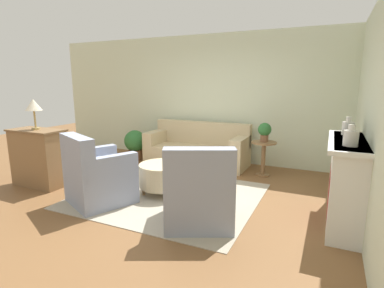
# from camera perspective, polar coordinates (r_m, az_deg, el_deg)

# --- Properties ---
(ground_plane) EXTENTS (16.00, 16.00, 0.00)m
(ground_plane) POSITION_cam_1_polar(r_m,az_deg,el_deg) (4.83, -4.43, -9.81)
(ground_plane) COLOR brown
(wall_back) EXTENTS (8.85, 0.12, 2.80)m
(wall_back) POSITION_cam_1_polar(r_m,az_deg,el_deg) (6.78, 5.82, 8.53)
(wall_back) COLOR beige
(wall_back) RESTS_ON ground_plane
(wall_right) EXTENTS (0.12, 9.29, 2.80)m
(wall_right) POSITION_cam_1_polar(r_m,az_deg,el_deg) (3.95, 31.92, 4.59)
(wall_right) COLOR beige
(wall_right) RESTS_ON ground_plane
(rug) EXTENTS (2.73, 2.39, 0.01)m
(rug) POSITION_cam_1_polar(r_m,az_deg,el_deg) (4.83, -4.43, -9.75)
(rug) COLOR #B2A893
(rug) RESTS_ON ground_plane
(couch) EXTENTS (2.21, 0.86, 0.90)m
(couch) POSITION_cam_1_polar(r_m,az_deg,el_deg) (6.55, 1.02, -1.02)
(couch) COLOR #C6B289
(couch) RESTS_ON ground_plane
(armchair_left) EXTENTS (1.09, 1.09, 1.03)m
(armchair_left) POSITION_cam_1_polar(r_m,az_deg,el_deg) (4.64, -17.71, -6.10)
(armchair_left) COLOR #8E99B2
(armchair_left) RESTS_ON rug
(armchair_right) EXTENTS (1.09, 1.09, 1.03)m
(armchair_right) POSITION_cam_1_polar(r_m,az_deg,el_deg) (3.77, 1.29, -9.67)
(armchair_right) COLOR #8E99B2
(armchair_right) RESTS_ON rug
(ottoman_table) EXTENTS (0.78, 0.78, 0.48)m
(ottoman_table) POSITION_cam_1_polar(r_m,az_deg,el_deg) (4.85, -5.46, -5.88)
(ottoman_table) COLOR #C6B289
(ottoman_table) RESTS_ON rug
(side_table) EXTENTS (0.47, 0.47, 0.67)m
(side_table) POSITION_cam_1_polar(r_m,az_deg,el_deg) (5.85, 13.46, -1.72)
(side_table) COLOR olive
(side_table) RESTS_ON ground_plane
(fireplace) EXTENTS (0.44, 1.50, 1.08)m
(fireplace) POSITION_cam_1_polar(r_m,az_deg,el_deg) (4.22, 27.20, -6.18)
(fireplace) COLOR white
(fireplace) RESTS_ON ground_plane
(dresser) EXTENTS (0.96, 0.49, 0.98)m
(dresser) POSITION_cam_1_polar(r_m,az_deg,el_deg) (5.79, -27.14, -2.17)
(dresser) COLOR olive
(dresser) RESTS_ON ground_plane
(vase_mantel_near) EXTENTS (0.15, 0.15, 0.24)m
(vase_mantel_near) POSITION_cam_1_polar(r_m,az_deg,el_deg) (4.47, 27.57, 2.75)
(vase_mantel_near) COLOR silver
(vase_mantel_near) RESTS_ON fireplace
(vase_mantel_far) EXTENTS (0.15, 0.15, 0.24)m
(vase_mantel_far) POSITION_cam_1_polar(r_m,az_deg,el_deg) (3.71, 28.01, 1.10)
(vase_mantel_far) COLOR silver
(vase_mantel_far) RESTS_ON fireplace
(potted_plant_on_side_table) EXTENTS (0.25, 0.25, 0.36)m
(potted_plant_on_side_table) POSITION_cam_1_polar(r_m,az_deg,el_deg) (5.76, 13.67, 2.45)
(potted_plant_on_side_table) COLOR brown
(potted_plant_on_side_table) RESTS_ON side_table
(potted_plant_floor) EXTENTS (0.49, 0.49, 0.68)m
(potted_plant_floor) POSITION_cam_1_polar(r_m,az_deg,el_deg) (7.08, -10.79, 0.17)
(potted_plant_floor) COLOR brown
(potted_plant_floor) RESTS_ON ground_plane
(table_lamp) EXTENTS (0.27, 0.27, 0.51)m
(table_lamp) POSITION_cam_1_polar(r_m,az_deg,el_deg) (5.67, -27.96, 6.44)
(table_lamp) COLOR tan
(table_lamp) RESTS_ON dresser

